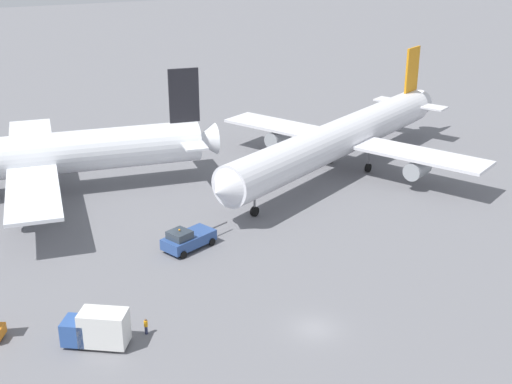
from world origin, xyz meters
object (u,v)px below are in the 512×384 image
object	(u,v)px
pushback_tug	(188,239)
gse_catering_truck_tall	(97,329)
airliner_being_pushed	(340,138)
ground_crew_wing_walker_right	(146,326)
airliner_at_gate_left	(14,158)

from	to	relation	value
pushback_tug	gse_catering_truck_tall	world-z (taller)	gse_catering_truck_tall
gse_catering_truck_tall	airliner_being_pushed	bearing A→B (deg)	33.00
gse_catering_truck_tall	ground_crew_wing_walker_right	xyz separation A→B (m)	(4.47, -0.18, -0.93)
airliner_at_gate_left	gse_catering_truck_tall	world-z (taller)	airliner_at_gate_left
airliner_being_pushed	pushback_tug	world-z (taller)	airliner_being_pushed
pushback_tug	ground_crew_wing_walker_right	size ratio (longest dim) A/B	5.90
airliner_at_gate_left	ground_crew_wing_walker_right	world-z (taller)	airliner_at_gate_left
gse_catering_truck_tall	airliner_at_gate_left	bearing A→B (deg)	91.08
airliner_being_pushed	ground_crew_wing_walker_right	size ratio (longest dim) A/B	33.31
airliner_being_pushed	ground_crew_wing_walker_right	distance (m)	49.93
airliner_at_gate_left	pushback_tug	distance (m)	30.41
airliner_being_pushed	ground_crew_wing_walker_right	xyz separation A→B (m)	(-40.22, -29.21, -4.67)
airliner_at_gate_left	pushback_tug	size ratio (longest dim) A/B	6.12
pushback_tug	gse_catering_truck_tall	distance (m)	20.65
pushback_tug	ground_crew_wing_walker_right	xyz separation A→B (m)	(-9.93, -14.96, -0.42)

